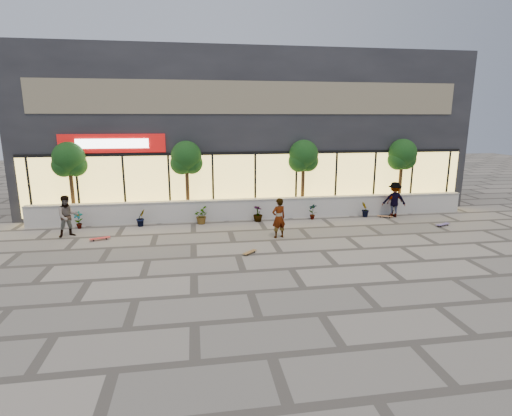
{
  "coord_description": "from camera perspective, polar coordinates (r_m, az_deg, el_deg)",
  "views": [
    {
      "loc": [
        -3.15,
        -12.43,
        5.0
      ],
      "look_at": [
        -0.62,
        3.76,
        1.3
      ],
      "focal_mm": 28.0,
      "sensor_mm": 36.0,
      "label": 1
    }
  ],
  "objects": [
    {
      "name": "tree_mideast",
      "position": [
        21.0,
        6.8,
        7.13
      ],
      "size": [
        1.6,
        1.5,
        3.92
      ],
      "color": "#4B301A",
      "rests_on": "ground"
    },
    {
      "name": "tree_west",
      "position": [
        21.06,
        -25.13,
        6.04
      ],
      "size": [
        1.6,
        1.5,
        3.92
      ],
      "color": "#4B301A",
      "rests_on": "ground"
    },
    {
      "name": "shrub_b",
      "position": [
        19.59,
        -16.12,
        -1.35
      ],
      "size": [
        0.57,
        0.57,
        0.81
      ],
      "primitive_type": "imported",
      "rotation": [
        0.0,
        0.0,
        0.82
      ],
      "color": "#143711",
      "rests_on": "ground"
    },
    {
      "name": "skateboard_right_far",
      "position": [
        20.88,
        25.15,
        -2.12
      ],
      "size": [
        0.86,
        0.52,
        0.1
      ],
      "rotation": [
        0.0,
        0.0,
        0.39
      ],
      "color": "#53447E",
      "rests_on": "ground"
    },
    {
      "name": "skater_right_near",
      "position": [
        21.72,
        19.17,
        0.79
      ],
      "size": [
        0.96,
        0.56,
        1.54
      ],
      "primitive_type": "imported",
      "rotation": [
        0.0,
        0.0,
        3.35
      ],
      "color": "silver",
      "rests_on": "ground"
    },
    {
      "name": "skateboard_right_near",
      "position": [
        21.54,
        17.95,
        -1.12
      ],
      "size": [
        0.76,
        0.52,
        0.09
      ],
      "rotation": [
        0.0,
        0.0,
        -0.47
      ],
      "color": "#996032",
      "rests_on": "ground"
    },
    {
      "name": "skater_right_far",
      "position": [
        21.68,
        19.14,
        1.14
      ],
      "size": [
        1.31,
        0.95,
        1.82
      ],
      "primitive_type": "imported",
      "rotation": [
        0.0,
        0.0,
        2.89
      ],
      "color": "maroon",
      "rests_on": "ground"
    },
    {
      "name": "shrub_a",
      "position": [
        20.15,
        -24.04,
        -1.58
      ],
      "size": [
        0.43,
        0.29,
        0.81
      ],
      "primitive_type": "imported",
      "color": "#143711",
      "rests_on": "ground"
    },
    {
      "name": "shrub_f",
      "position": [
        21.27,
        15.34,
        -0.21
      ],
      "size": [
        0.55,
        0.57,
        0.81
      ],
      "primitive_type": "imported",
      "rotation": [
        0.0,
        0.0,
        4.1
      ],
      "color": "#143711",
      "rests_on": "ground"
    },
    {
      "name": "tree_east",
      "position": [
        23.1,
        20.16,
        6.95
      ],
      "size": [
        1.6,
        1.5,
        3.92
      ],
      "color": "#4B301A",
      "rests_on": "ground"
    },
    {
      "name": "ground",
      "position": [
        13.76,
        5.02,
        -8.64
      ],
      "size": [
        80.0,
        80.0,
        0.0
      ],
      "primitive_type": "plane",
      "color": "gray",
      "rests_on": "ground"
    },
    {
      "name": "tree_midwest",
      "position": [
        20.23,
        -9.92,
        6.82
      ],
      "size": [
        1.6,
        1.5,
        3.92
      ],
      "color": "#4B301A",
      "rests_on": "ground"
    },
    {
      "name": "shrub_c",
      "position": [
        19.43,
        -7.91,
        -1.08
      ],
      "size": [
        0.68,
        0.77,
        0.81
      ],
      "primitive_type": "imported",
      "rotation": [
        0.0,
        0.0,
        1.64
      ],
      "color": "#143711",
      "rests_on": "ground"
    },
    {
      "name": "shrub_e",
      "position": [
        20.29,
        8.1,
        -0.49
      ],
      "size": [
        0.46,
        0.35,
        0.81
      ],
      "primitive_type": "imported",
      "rotation": [
        0.0,
        0.0,
        3.28
      ],
      "color": "#143711",
      "rests_on": "ground"
    },
    {
      "name": "retail_building",
      "position": [
        25.12,
        -1.73,
        11.01
      ],
      "size": [
        24.0,
        9.17,
        8.5
      ],
      "color": "black",
      "rests_on": "ground"
    },
    {
      "name": "skateboard_left",
      "position": [
        17.99,
        -21.41,
        -4.04
      ],
      "size": [
        0.85,
        0.48,
        0.1
      ],
      "rotation": [
        0.0,
        0.0,
        0.34
      ],
      "color": "red",
      "rests_on": "ground"
    },
    {
      "name": "planter_wall",
      "position": [
        20.18,
        0.3,
        -0.09
      ],
      "size": [
        22.0,
        0.42,
        1.04
      ],
      "color": "beige",
      "rests_on": "ground"
    },
    {
      "name": "skateboard_center",
      "position": [
        15.12,
        -0.89,
        -6.31
      ],
      "size": [
        0.62,
        0.61,
        0.08
      ],
      "rotation": [
        0.0,
        0.0,
        0.78
      ],
      "color": "brown",
      "rests_on": "ground"
    },
    {
      "name": "skater_left",
      "position": [
        18.88,
        -25.31,
        -1.06
      ],
      "size": [
        1.09,
        1.0,
        1.8
      ],
      "primitive_type": "imported",
      "rotation": [
        0.0,
        0.0,
        0.46
      ],
      "color": "tan",
      "rests_on": "ground"
    },
    {
      "name": "skater_center",
      "position": [
        16.94,
        3.27,
        -1.44
      ],
      "size": [
        0.72,
        0.58,
        1.72
      ],
      "primitive_type": "imported",
      "rotation": [
        0.0,
        0.0,
        3.43
      ],
      "color": "silver",
      "rests_on": "ground"
    },
    {
      "name": "shrub_d",
      "position": [
        19.67,
        0.27,
        -0.79
      ],
      "size": [
        0.64,
        0.64,
        0.81
      ],
      "primitive_type": "imported",
      "rotation": [
        0.0,
        0.0,
        2.46
      ],
      "color": "#143711",
      "rests_on": "ground"
    }
  ]
}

